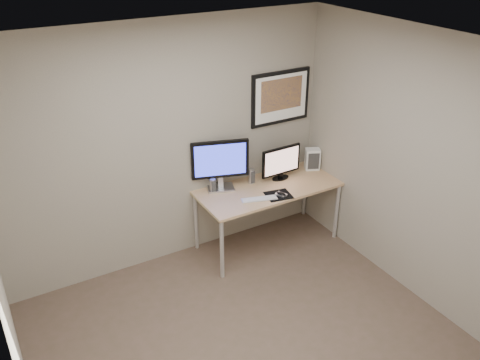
{
  "coord_description": "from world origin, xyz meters",
  "views": [
    {
      "loc": [
        -1.77,
        -2.81,
        3.39
      ],
      "look_at": [
        0.49,
        1.1,
        1.06
      ],
      "focal_mm": 38.0,
      "sensor_mm": 36.0,
      "label": 1
    }
  ],
  "objects_px": {
    "fan_unit": "(312,159)",
    "desk": "(268,192)",
    "monitor_tv": "(281,162)",
    "speaker_left": "(213,186)",
    "framed_art": "(281,97)",
    "monitor_large": "(220,163)",
    "speaker_right": "(251,176)",
    "keyboard": "(259,199)"
  },
  "relations": [
    {
      "from": "fan_unit",
      "to": "desk",
      "type": "bearing_deg",
      "value": -144.85
    },
    {
      "from": "monitor_tv",
      "to": "fan_unit",
      "type": "bearing_deg",
      "value": 2.05
    },
    {
      "from": "speaker_left",
      "to": "framed_art",
      "type": "bearing_deg",
      "value": 16.15
    },
    {
      "from": "monitor_large",
      "to": "speaker_right",
      "type": "relative_size",
      "value": 3.54
    },
    {
      "from": "framed_art",
      "to": "speaker_right",
      "type": "distance_m",
      "value": 0.94
    },
    {
      "from": "framed_art",
      "to": "monitor_tv",
      "type": "relative_size",
      "value": 1.5
    },
    {
      "from": "monitor_large",
      "to": "keyboard",
      "type": "xyz_separation_m",
      "value": [
        0.24,
        -0.42,
        -0.31
      ]
    },
    {
      "from": "framed_art",
      "to": "speaker_left",
      "type": "xyz_separation_m",
      "value": [
        -0.93,
        -0.12,
        -0.81
      ]
    },
    {
      "from": "desk",
      "to": "speaker_right",
      "type": "relative_size",
      "value": 9.3
    },
    {
      "from": "keyboard",
      "to": "speaker_left",
      "type": "bearing_deg",
      "value": 148.6
    },
    {
      "from": "speaker_left",
      "to": "keyboard",
      "type": "xyz_separation_m",
      "value": [
        0.35,
        -0.4,
        -0.07
      ]
    },
    {
      "from": "monitor_large",
      "to": "monitor_tv",
      "type": "distance_m",
      "value": 0.73
    },
    {
      "from": "desk",
      "to": "keyboard",
      "type": "height_order",
      "value": "keyboard"
    },
    {
      "from": "speaker_left",
      "to": "speaker_right",
      "type": "relative_size",
      "value": 0.92
    },
    {
      "from": "framed_art",
      "to": "speaker_right",
      "type": "bearing_deg",
      "value": -162.31
    },
    {
      "from": "monitor_tv",
      "to": "speaker_right",
      "type": "distance_m",
      "value": 0.37
    },
    {
      "from": "desk",
      "to": "monitor_tv",
      "type": "bearing_deg",
      "value": 24.63
    },
    {
      "from": "framed_art",
      "to": "fan_unit",
      "type": "relative_size",
      "value": 2.93
    },
    {
      "from": "speaker_left",
      "to": "fan_unit",
      "type": "height_order",
      "value": "fan_unit"
    },
    {
      "from": "framed_art",
      "to": "speaker_left",
      "type": "bearing_deg",
      "value": -172.77
    },
    {
      "from": "speaker_left",
      "to": "keyboard",
      "type": "height_order",
      "value": "speaker_left"
    },
    {
      "from": "speaker_left",
      "to": "monitor_tv",
      "type": "bearing_deg",
      "value": 1.55
    },
    {
      "from": "framed_art",
      "to": "fan_unit",
      "type": "height_order",
      "value": "framed_art"
    },
    {
      "from": "monitor_tv",
      "to": "keyboard",
      "type": "xyz_separation_m",
      "value": [
        -0.47,
        -0.29,
        -0.2
      ]
    },
    {
      "from": "desk",
      "to": "monitor_large",
      "type": "distance_m",
      "value": 0.65
    },
    {
      "from": "monitor_large",
      "to": "monitor_tv",
      "type": "height_order",
      "value": "monitor_large"
    },
    {
      "from": "monitor_tv",
      "to": "fan_unit",
      "type": "distance_m",
      "value": 0.48
    },
    {
      "from": "desk",
      "to": "speaker_right",
      "type": "bearing_deg",
      "value": 120.65
    },
    {
      "from": "speaker_right",
      "to": "keyboard",
      "type": "bearing_deg",
      "value": -108.02
    },
    {
      "from": "speaker_right",
      "to": "monitor_tv",
      "type": "bearing_deg",
      "value": -12.28
    },
    {
      "from": "speaker_right",
      "to": "keyboard",
      "type": "height_order",
      "value": "speaker_right"
    },
    {
      "from": "keyboard",
      "to": "fan_unit",
      "type": "height_order",
      "value": "fan_unit"
    },
    {
      "from": "monitor_tv",
      "to": "keyboard",
      "type": "bearing_deg",
      "value": -149.82
    },
    {
      "from": "speaker_right",
      "to": "fan_unit",
      "type": "relative_size",
      "value": 0.67
    },
    {
      "from": "desk",
      "to": "monitor_large",
      "type": "relative_size",
      "value": 2.63
    },
    {
      "from": "keyboard",
      "to": "monitor_large",
      "type": "bearing_deg",
      "value": 137.01
    },
    {
      "from": "framed_art",
      "to": "keyboard",
      "type": "height_order",
      "value": "framed_art"
    },
    {
      "from": "speaker_left",
      "to": "desk",
      "type": "bearing_deg",
      "value": -11.16
    },
    {
      "from": "speaker_right",
      "to": "desk",
      "type": "bearing_deg",
      "value": -58.93
    },
    {
      "from": "speaker_left",
      "to": "speaker_right",
      "type": "xyz_separation_m",
      "value": [
        0.47,
        -0.03,
        0.01
      ]
    },
    {
      "from": "framed_art",
      "to": "monitor_large",
      "type": "bearing_deg",
      "value": -173.51
    },
    {
      "from": "speaker_left",
      "to": "speaker_right",
      "type": "bearing_deg",
      "value": 5.52
    }
  ]
}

